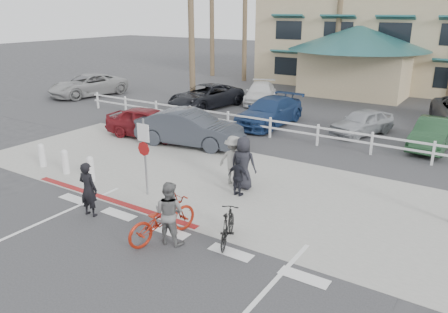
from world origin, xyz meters
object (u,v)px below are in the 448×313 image
Objects in this scene: bike_red at (162,219)px; bike_black at (228,226)px; sign_post at (145,153)px; car_red_compact at (149,122)px; car_white_sedan at (190,128)px.

bike_black is at bearing -142.16° from bike_red.
bike_black is (1.59, 0.76, -0.09)m from bike_red.
sign_post is 7.06m from car_red_compact.
bike_black is 10.77m from car_red_compact.
bike_red is (2.36, -1.96, -0.88)m from sign_post.
car_red_compact is (-8.63, 6.44, 0.25)m from bike_black.
sign_post is 4.24m from bike_black.
bike_red is 1.37× the size of bike_black.
bike_red reaches higher than bike_black.
car_white_sedan is 2.49m from car_red_compact.
car_white_sedan is 1.14× the size of car_red_compact.
car_white_sedan is at bearing -45.38° from bike_red.
car_red_compact is at bearing -33.36° from bike_red.
bike_red is at bearing -39.65° from sign_post.
car_red_compact is (-2.49, 0.01, -0.08)m from car_white_sedan.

